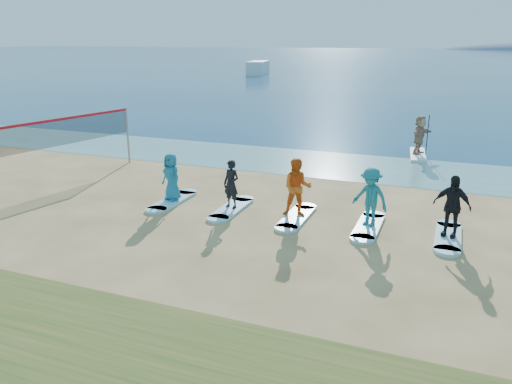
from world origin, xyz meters
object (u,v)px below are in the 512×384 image
at_px(surfboard_2, 297,217).
at_px(paddleboard, 418,155).
at_px(volleyball_net, 37,137).
at_px(surfboard_1, 232,209).
at_px(surfboard_0, 173,201).
at_px(student_2, 297,188).
at_px(paddleboarder, 420,135).
at_px(student_3, 370,197).
at_px(boat_offshore_a, 258,74).
at_px(student_0, 171,177).
at_px(surfboard_4, 448,237).
at_px(student_4, 452,206).
at_px(student_1, 231,184).
at_px(surfboard_3, 368,226).

bearing_deg(surfboard_2, paddleboard, 74.92).
distance_m(volleyball_net, surfboard_1, 8.20).
distance_m(surfboard_0, student_2, 4.59).
bearing_deg(student_2, paddleboarder, 59.88).
bearing_deg(student_3, boat_offshore_a, 137.68).
bearing_deg(student_0, paddleboarder, 76.80).
bearing_deg(volleyball_net, surfboard_1, 0.40).
relative_size(paddleboarder, boat_offshore_a, 0.26).
relative_size(student_3, surfboard_4, 0.80).
bearing_deg(boat_offshore_a, student_4, -74.94).
distance_m(volleyball_net, surfboard_0, 6.03).
bearing_deg(student_4, surfboard_2, -165.00).
height_order(student_1, surfboard_2, student_1).
relative_size(surfboard_0, surfboard_3, 1.00).
distance_m(student_2, student_3, 2.24).
relative_size(surfboard_2, surfboard_3, 1.00).
bearing_deg(student_4, surfboard_4, 0.00).
bearing_deg(surfboard_0, student_3, 0.00).
xyz_separation_m(surfboard_2, student_2, (0.00, 0.00, 0.97)).
xyz_separation_m(paddleboarder, surfboard_3, (-0.61, -10.61, -0.99)).
relative_size(boat_offshore_a, surfboard_1, 3.17).
bearing_deg(student_2, student_1, 164.97).
bearing_deg(student_2, paddleboard, 59.88).
relative_size(boat_offshore_a, surfboard_0, 3.17).
bearing_deg(boat_offshore_a, paddleboarder, -71.84).
xyz_separation_m(volleyball_net, student_3, (12.47, 0.06, -0.93)).
relative_size(paddleboard, student_4, 1.69).
bearing_deg(surfboard_4, student_1, 180.00).
bearing_deg(student_2, surfboard_2, 0.00).
xyz_separation_m(paddleboarder, surfboard_1, (-5.10, -10.61, -0.99)).
height_order(volleyball_net, student_2, volleyball_net).
height_order(paddleboard, surfboard_2, paddleboard).
bearing_deg(volleyball_net, surfboard_3, 0.25).
relative_size(student_3, student_4, 1.00).
bearing_deg(student_0, boat_offshore_a, 130.29).
bearing_deg(paddleboarder, student_4, -153.10).
xyz_separation_m(volleyball_net, surfboard_3, (12.47, 0.06, -1.86)).
height_order(boat_offshore_a, surfboard_3, boat_offshore_a).
xyz_separation_m(paddleboarder, student_3, (-0.61, -10.61, -0.06)).
distance_m(volleyball_net, boat_offshore_a, 63.84).
bearing_deg(surfboard_2, student_2, 0.00).
distance_m(paddleboarder, surfboard_2, 11.03).
bearing_deg(paddleboarder, surfboard_2, -176.92).
height_order(student_2, surfboard_4, student_2).
height_order(student_3, surfboard_4, student_3).
xyz_separation_m(surfboard_3, student_3, (0.00, 0.00, 0.93)).
height_order(student_0, surfboard_4, student_0).
distance_m(volleyball_net, paddleboard, 16.98).
relative_size(surfboard_1, surfboard_4, 1.00).
bearing_deg(student_0, surfboard_2, 21.51).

